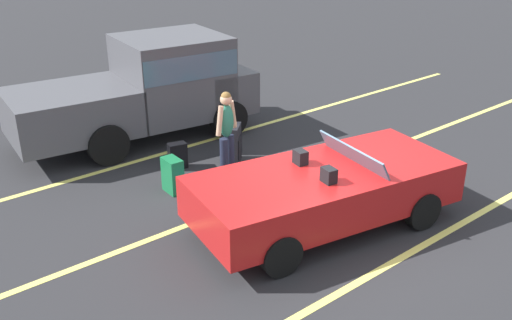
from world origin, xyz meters
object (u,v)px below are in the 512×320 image
suitcase_small_carryon (178,156)px  parked_pickup_truck_near (152,86)px  duffel_bag (211,194)px  traveler_person (227,131)px  suitcase_medium_bright (173,175)px  convertible_car (335,188)px  suitcase_large_black (233,144)px

suitcase_small_carryon → parked_pickup_truck_near: 2.03m
duffel_bag → traveler_person: bearing=36.3°
suitcase_medium_bright → suitcase_small_carryon: bearing=55.4°
suitcase_small_carryon → traveler_person: size_ratio=0.30×
convertible_car → suitcase_small_carryon: size_ratio=8.76×
duffel_bag → suitcase_small_carryon: bearing=77.9°
suitcase_medium_bright → parked_pickup_truck_near: (1.15, 2.55, 0.80)m
suitcase_large_black → suitcase_small_carryon: suitcase_large_black is taller
suitcase_large_black → duffel_bag: 1.74m
suitcase_small_carryon → duffel_bag: size_ratio=0.71×
suitcase_medium_bright → duffel_bag: (0.27, -0.76, -0.15)m
suitcase_medium_bright → parked_pickup_truck_near: size_ratio=0.12×
suitcase_medium_bright → duffel_bag: suitcase_medium_bright is taller
convertible_car → suitcase_large_black: bearing=96.5°
suitcase_medium_bright → suitcase_large_black: bearing=15.7°
convertible_car → suitcase_medium_bright: 2.87m
suitcase_small_carryon → duffel_bag: bearing=-179.2°
duffel_bag → traveler_person: size_ratio=0.43×
convertible_car → traveler_person: traveler_person is taller
parked_pickup_truck_near → suitcase_small_carryon: bearing=-100.5°
suitcase_large_black → duffel_bag: (-1.31, -1.13, -0.21)m
suitcase_medium_bright → traveler_person: 1.22m
suitcase_small_carryon → duffel_bag: suitcase_small_carryon is taller
suitcase_large_black → traveler_person: size_ratio=0.61×
convertible_car → traveler_person: size_ratio=2.65×
duffel_bag → convertible_car: bearing=-57.0°
suitcase_large_black → suitcase_small_carryon: 1.08m
suitcase_small_carryon → duffel_bag: (-0.33, -1.55, -0.09)m
convertible_car → suitcase_large_black: convertible_car is taller
traveler_person → duffel_bag: bearing=-73.2°
convertible_car → suitcase_small_carryon: convertible_car is taller
suitcase_large_black → parked_pickup_truck_near: 2.34m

